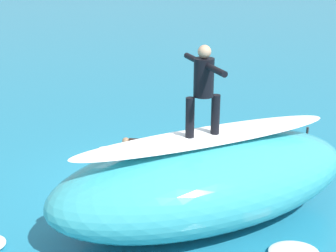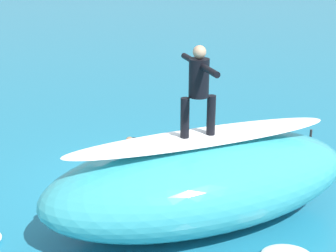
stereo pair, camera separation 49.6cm
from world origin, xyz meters
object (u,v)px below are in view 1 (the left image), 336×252
object	(u,v)px
surfboard_riding	(202,138)
surfer_riding	(204,84)
surfboard_paddling	(144,150)
surfer_paddling	(149,145)
buoy_marker	(305,154)

from	to	relation	value
surfboard_riding	surfer_riding	bearing A→B (deg)	-84.24
surfboard_riding	surfboard_paddling	distance (m)	4.03
surfboard_riding	surfboard_paddling	world-z (taller)	surfboard_riding
surfer_riding	surfer_paddling	bearing A→B (deg)	-92.48
surfboard_paddling	surfer_paddling	xyz separation A→B (m)	(-0.10, 0.07, 0.16)
surfer_riding	surfer_paddling	size ratio (longest dim) A/B	1.16
surfer_riding	surfboard_paddling	bearing A→B (deg)	-90.77
surfer_paddling	buoy_marker	bearing A→B (deg)	175.32
surfboard_riding	surfer_paddling	xyz separation A→B (m)	(-0.52, -3.57, -1.54)
surfer_riding	buoy_marker	world-z (taller)	surfer_riding
surfer_paddling	buoy_marker	world-z (taller)	buoy_marker
surfboard_paddling	surfer_paddling	world-z (taller)	surfer_paddling
surfboard_riding	buoy_marker	xyz separation A→B (m)	(-3.56, -1.12, -1.43)
surfboard_riding	surfer_riding	size ratio (longest dim) A/B	1.15
surfboard_paddling	buoy_marker	xyz separation A→B (m)	(-3.15, 2.52, 0.26)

